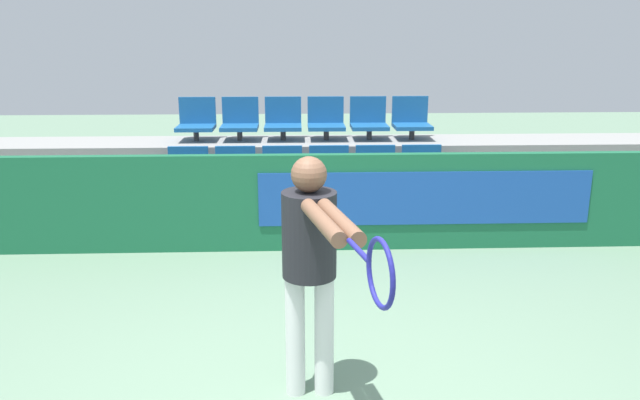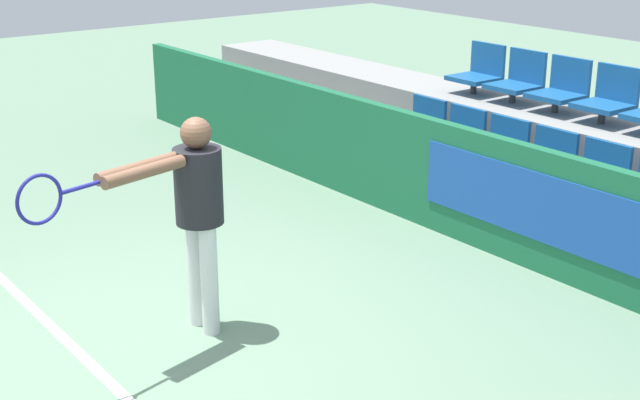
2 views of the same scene
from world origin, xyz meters
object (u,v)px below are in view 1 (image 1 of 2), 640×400
at_px(stadium_chair_0, 187,174).
at_px(stadium_chair_4, 376,172).
at_px(stadium_chair_1, 235,173).
at_px(stadium_chair_3, 329,173).
at_px(stadium_chair_6, 196,122).
at_px(stadium_chair_11, 411,120).
at_px(tennis_player, 312,254).
at_px(stadium_chair_10, 369,121).
at_px(stadium_chair_8, 283,121).
at_px(stadium_chair_2, 282,173).
at_px(stadium_chair_9, 326,121).
at_px(stadium_chair_5, 423,172).
at_px(stadium_chair_7, 240,121).

height_order(stadium_chair_0, stadium_chair_4, same).
xyz_separation_m(stadium_chair_1, stadium_chair_3, (1.13, 0.00, 0.00)).
height_order(stadium_chair_6, stadium_chair_11, same).
height_order(stadium_chair_4, tennis_player, tennis_player).
height_order(stadium_chair_0, stadium_chair_3, same).
xyz_separation_m(stadium_chair_1, stadium_chair_10, (1.69, 0.88, 0.50)).
xyz_separation_m(stadium_chair_6, stadium_chair_8, (1.13, 0.00, 0.00)).
bearing_deg(stadium_chair_2, stadium_chair_9, 57.30).
distance_m(stadium_chair_0, tennis_player, 3.85).
bearing_deg(stadium_chair_2, stadium_chair_11, 27.44).
distance_m(stadium_chair_5, stadium_chair_6, 2.99).
distance_m(stadium_chair_3, stadium_chair_8, 1.15).
distance_m(stadium_chair_10, stadium_chair_11, 0.56).
bearing_deg(stadium_chair_1, tennis_player, -77.05).
relative_size(stadium_chair_2, stadium_chair_5, 1.00).
bearing_deg(stadium_chair_9, stadium_chair_1, -142.09).
bearing_deg(stadium_chair_3, stadium_chair_2, 180.00).
bearing_deg(stadium_chair_8, stadium_chair_5, -27.44).
bearing_deg(tennis_player, stadium_chair_2, 81.50).
distance_m(stadium_chair_7, stadium_chair_11, 2.25).
bearing_deg(stadium_chair_9, stadium_chair_6, 180.00).
xyz_separation_m(stadium_chair_4, stadium_chair_5, (0.56, 0.00, 0.00)).
relative_size(stadium_chair_0, stadium_chair_9, 1.00).
bearing_deg(stadium_chair_0, stadium_chair_7, 57.30).
distance_m(stadium_chair_9, stadium_chair_10, 0.56).
height_order(stadium_chair_3, stadium_chair_4, same).
height_order(stadium_chair_1, stadium_chair_7, stadium_chair_7).
height_order(stadium_chair_0, stadium_chair_5, same).
relative_size(stadium_chair_6, stadium_chair_11, 1.00).
relative_size(stadium_chair_3, stadium_chair_8, 1.00).
height_order(stadium_chair_10, stadium_chair_11, same).
height_order(stadium_chair_5, stadium_chair_8, stadium_chair_8).
bearing_deg(stadium_chair_3, stadium_chair_10, 57.30).
distance_m(stadium_chair_2, stadium_chair_9, 1.15).
height_order(stadium_chair_0, stadium_chair_10, stadium_chair_10).
bearing_deg(stadium_chair_0, stadium_chair_10, 21.27).
xyz_separation_m(stadium_chair_5, stadium_chair_7, (-2.25, 0.88, 0.50)).
bearing_deg(stadium_chair_10, stadium_chair_5, -57.30).
height_order(stadium_chair_4, stadium_chair_11, stadium_chair_11).
bearing_deg(stadium_chair_11, stadium_chair_1, -158.73).
bearing_deg(stadium_chair_5, stadium_chair_9, 142.09).
bearing_deg(stadium_chair_9, stadium_chair_11, 0.00).
bearing_deg(stadium_chair_0, stadium_chair_4, 0.00).
distance_m(stadium_chair_1, stadium_chair_10, 1.97).
bearing_deg(stadium_chair_9, stadium_chair_2, -122.70).
xyz_separation_m(stadium_chair_9, stadium_chair_10, (0.56, 0.00, 0.00)).
bearing_deg(stadium_chair_2, stadium_chair_8, 90.00).
xyz_separation_m(stadium_chair_5, tennis_player, (-1.43, -3.58, 0.29)).
bearing_deg(stadium_chair_11, stadium_chair_7, 180.00).
bearing_deg(stadium_chair_5, stadium_chair_8, 152.56).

